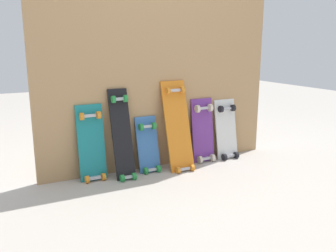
# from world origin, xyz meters

# --- Properties ---
(ground_plane) EXTENTS (12.00, 12.00, 0.00)m
(ground_plane) POSITION_xyz_m (0.00, 0.00, 0.00)
(ground_plane) COLOR #B2AAA0
(plywood_wall_panel) EXTENTS (2.21, 0.04, 1.84)m
(plywood_wall_panel) POSITION_xyz_m (0.00, 0.07, 0.92)
(plywood_wall_panel) COLOR tan
(plywood_wall_panel) RESTS_ON ground
(skateboard_teal) EXTENTS (0.22, 0.16, 0.69)m
(skateboard_teal) POSITION_xyz_m (-0.67, -0.01, 0.28)
(skateboard_teal) COLOR #197A7F
(skateboard_teal) RESTS_ON ground
(skateboard_black) EXTENTS (0.17, 0.26, 0.81)m
(skateboard_black) POSITION_xyz_m (-0.42, -0.07, 0.34)
(skateboard_black) COLOR black
(skateboard_black) RESTS_ON ground
(skateboard_blue) EXTENTS (0.20, 0.19, 0.55)m
(skateboard_blue) POSITION_xyz_m (-0.17, -0.03, 0.21)
(skateboard_blue) COLOR #386BAD
(skateboard_blue) RESTS_ON ground
(skateboard_orange) EXTENTS (0.23, 0.29, 0.85)m
(skateboard_orange) POSITION_xyz_m (0.10, -0.08, 0.35)
(skateboard_orange) COLOR orange
(skateboard_orange) RESTS_ON ground
(skateboard_purple) EXTENTS (0.23, 0.16, 0.66)m
(skateboard_purple) POSITION_xyz_m (0.40, -0.01, 0.27)
(skateboard_purple) COLOR #6B338C
(skateboard_purple) RESTS_ON ground
(skateboard_white) EXTENTS (0.23, 0.18, 0.64)m
(skateboard_white) POSITION_xyz_m (0.67, -0.02, 0.26)
(skateboard_white) COLOR silver
(skateboard_white) RESTS_ON ground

